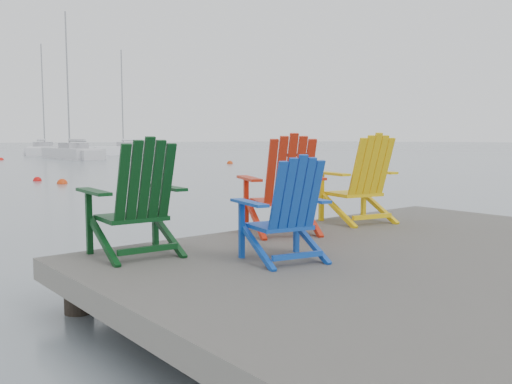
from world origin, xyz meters
TOP-DOWN VIEW (x-y plane):
  - ground at (0.00, 0.00)m, footprint 400.00×400.00m
  - dock at (0.00, 0.00)m, footprint 6.00×5.00m
  - handrail at (0.25, 2.45)m, footprint 0.48×0.04m
  - chair_green at (-2.22, 1.96)m, footprint 0.90×0.84m
  - chair_blue at (-1.31, 0.93)m, footprint 0.84×0.80m
  - chair_red at (-0.38, 1.97)m, footprint 1.08×1.03m
  - chair_yellow at (0.95, 1.96)m, footprint 1.01×0.96m
  - sailboat_near at (11.61, 40.02)m, footprint 2.50×8.60m
  - sailboat_mid at (13.36, 51.94)m, footprint 5.66×7.96m
  - sailboat_far at (19.65, 46.69)m, footprint 7.49×2.32m
  - buoy_a at (2.26, 16.33)m, footprint 0.37×0.37m
  - buoy_b at (2.00, 18.20)m, footprint 0.32×0.32m
  - buoy_c at (15.73, 24.56)m, footprint 0.39×0.39m
  - buoy_d at (6.33, 40.00)m, footprint 0.36×0.36m

SIDE VIEW (x-z plane):
  - ground at x=0.00m, z-range 0.00..0.00m
  - buoy_a at x=2.26m, z-range -0.18..0.18m
  - buoy_b at x=2.00m, z-range -0.16..0.16m
  - buoy_c at x=15.73m, z-range -0.20..0.20m
  - buoy_d at x=6.33m, z-range -0.18..0.18m
  - dock at x=0.00m, z-range -0.35..1.05m
  - sailboat_near at x=11.61m, z-range -5.53..6.24m
  - sailboat_mid at x=13.36m, z-range -5.17..5.88m
  - sailboat_far at x=19.65m, z-range -4.82..5.53m
  - chair_blue at x=-1.31m, z-range 0.50..1.43m
  - chair_green at x=-2.22m, z-range 0.50..1.57m
  - handrail at x=0.25m, z-range 0.59..1.49m
  - chair_red at x=-0.38m, z-range 0.50..1.61m
  - chair_yellow at x=0.95m, z-range 0.50..1.62m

